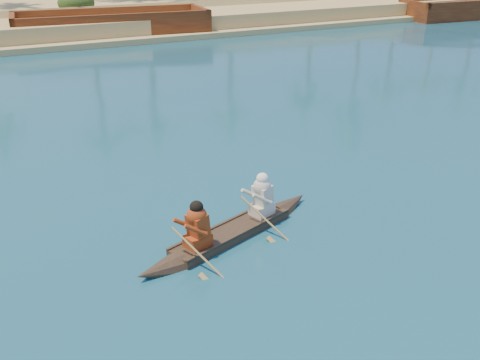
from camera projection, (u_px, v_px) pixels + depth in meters
ground at (443, 154)px, 16.42m from camera, size 160.00×160.00×0.00m
shrub_cluster at (137, 7)px, 41.49m from camera, size 100.00×6.00×2.40m
canoe at (232, 226)px, 11.78m from camera, size 5.05×2.24×1.40m
barge_mid at (113, 27)px, 35.16m from camera, size 12.76×5.40×2.07m
barge_right at (464, 10)px, 44.40m from camera, size 11.01×4.28×1.80m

